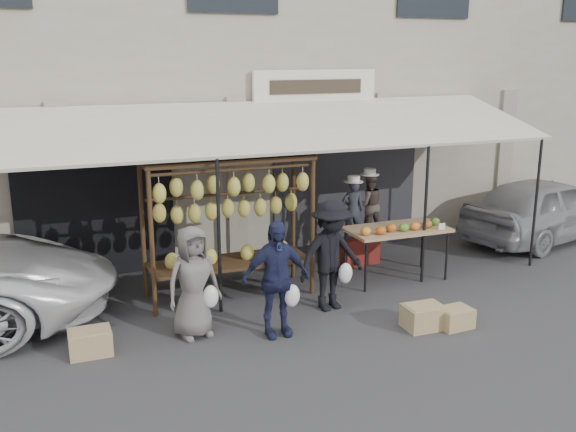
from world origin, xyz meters
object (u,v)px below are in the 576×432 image
Objects in this scene: vendor_left at (353,210)px; crate_near_b at (455,318)px; vendor_right at (369,205)px; customer_mid at (275,279)px; customer_left at (193,282)px; produce_table at (398,230)px; customer_right at (331,256)px; sedan at (544,208)px; banana_rack at (229,200)px; crate_far at (90,342)px; crate_near_a at (424,317)px.

vendor_left reaches higher than crate_near_b.
vendor_right is 0.73× the size of customer_mid.
customer_left is at bearing 161.08° from customer_mid.
produce_table is at bearing 2.21° from customer_left.
customer_right is 0.43× the size of sedan.
customer_left is at bearing -125.59° from banana_rack.
crate_far is at bearing 29.55° from vendor_right.
crate_near_b is (0.42, -0.14, -0.02)m from crate_near_a.
produce_table is at bearing 82.71° from crate_near_b.
customer_right is at bearing 136.74° from crate_near_b.
produce_table is 0.44× the size of sedan.
customer_right reaches higher than crate_near_a.
customer_right is at bearing -6.98° from customer_left.
vendor_right reaches higher than sedan.
crate_far is at bearing 173.31° from customer_mid.
customer_mid is (-2.68, -2.34, -0.28)m from vendor_right.
vendor_left reaches higher than sedan.
crate_near_b is at bearing -11.90° from crate_far.
banana_rack reaches higher than vendor_left.
customer_left is 3.30× the size of crate_near_b.
crate_far is (-5.08, -0.99, -0.72)m from produce_table.
vendor_right is at bearing 75.95° from sedan.
customer_mid is 2.94× the size of crate_near_a.
crate_near_b is 0.12× the size of sedan.
crate_far is at bearing 168.73° from crate_near_a.
banana_rack is at bearing 138.43° from crate_near_b.
vendor_left reaches higher than crate_far.
vendor_right is 3.12m from crate_near_a.
produce_table reaches higher than crate_far.
banana_rack reaches higher than produce_table.
banana_rack is at bearing 174.28° from produce_table.
produce_table is 2.11m from crate_near_a.
customer_right is 1.59m from crate_near_a.
crate_near_b is at bearing -41.57° from banana_rack.
customer_left reaches higher than crate_far.
customer_left reaches higher than crate_near_a.
banana_rack is 1.69× the size of customer_left.
vendor_left is at bearing 45.22° from customer_mid.
customer_mid reaches higher than crate_near_a.
crate_far is (-5.09, -2.03, -0.92)m from vendor_right.
crate_near_a is at bearing 107.74° from sedan.
produce_table is (2.84, -0.28, -0.69)m from banana_rack.
vendor_right is 2.15× the size of crate_near_a.
vendor_left is 0.92× the size of vendor_right.
customer_right is at bearing 56.10° from vendor_right.
vendor_right is (0.35, 0.06, 0.05)m from vendor_left.
produce_table is 3.11× the size of crate_near_a.
crate_near_a is 5.55m from sedan.
produce_table is 1.10× the size of customer_left.
customer_left is at bearing 35.77° from vendor_right.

